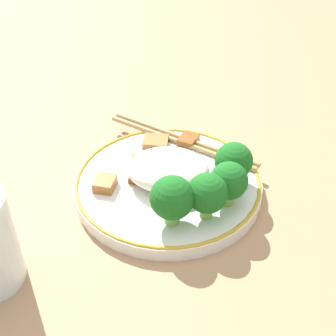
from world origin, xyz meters
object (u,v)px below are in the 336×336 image
(plate, at_px, (168,184))
(broccoli_back_left, at_px, (172,198))
(broccoli_back_right, at_px, (229,181))
(chopsticks, at_px, (182,140))
(broccoli_mid_left, at_px, (234,161))
(broccoli_back_center, at_px, (207,194))

(plate, height_order, broccoli_back_left, broccoli_back_left)
(plate, distance_m, broccoli_back_left, 0.09)
(broccoli_back_right, relative_size, chopsticks, 0.26)
(plate, relative_size, broccoli_back_right, 4.17)
(broccoli_back_right, distance_m, broccoli_mid_left, 0.04)
(broccoli_back_right, xyz_separation_m, broccoli_mid_left, (0.01, 0.04, -0.00))
(broccoli_mid_left, bearing_deg, plate, -176.24)
(broccoli_back_right, bearing_deg, broccoli_mid_left, 81.34)
(chopsticks, bearing_deg, broccoli_back_right, -62.48)
(broccoli_back_left, xyz_separation_m, broccoli_back_right, (0.06, 0.04, -0.00))
(broccoli_back_left, height_order, chopsticks, broccoli_back_left)
(broccoli_back_center, bearing_deg, broccoli_back_right, 46.53)
(broccoli_back_center, distance_m, chopsticks, 0.15)
(plate, relative_size, broccoli_mid_left, 4.20)
(broccoli_back_left, xyz_separation_m, chopsticks, (-0.00, 0.16, -0.03))
(broccoli_back_center, distance_m, broccoli_back_right, 0.03)
(plate, relative_size, broccoli_back_center, 4.07)
(broccoli_mid_left, distance_m, chopsticks, 0.11)
(broccoli_back_center, distance_m, broccoli_mid_left, 0.07)
(plate, xyz_separation_m, broccoli_back_left, (0.01, -0.07, 0.04))
(plate, bearing_deg, broccoli_back_center, -50.27)
(plate, height_order, broccoli_back_center, broccoli_back_center)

